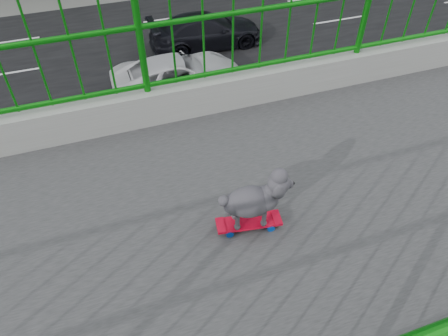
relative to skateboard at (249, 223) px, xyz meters
The scene contains 7 objects.
road 15.41m from the skateboard, 161.45° to the right, with size 18.00×90.00×0.02m, color black.
skateboard is the anchor object (origin of this frame).
poodle 0.23m from the skateboard, 80.97° to the left, with size 0.25×0.48×0.40m.
car_0 8.88m from the skateboard, 162.62° to the right, with size 1.82×4.51×1.54m, color silver.
car_2 14.11m from the skateboard, 169.63° to the left, with size 2.34×5.06×1.41m, color silver.
car_3 17.39m from the skateboard, 164.27° to the left, with size 2.07×5.09×1.48m, color black.
car_5 11.52m from the skateboard, 128.40° to the left, with size 1.59×4.55×1.50m, color gray.
Camera 1 is at (1.62, 3.62, 9.23)m, focal length 33.73 mm.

